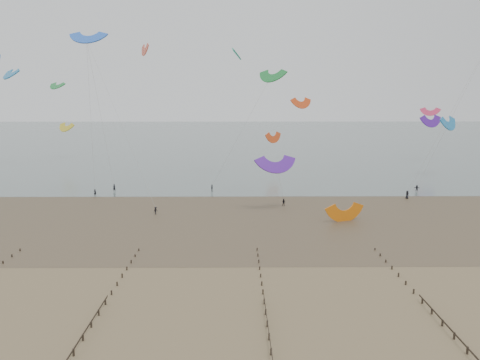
# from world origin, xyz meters

# --- Properties ---
(ground) EXTENTS (500.00, 500.00, 0.00)m
(ground) POSITION_xyz_m (0.00, 0.00, 0.00)
(ground) COLOR brown
(ground) RESTS_ON ground
(sea_and_shore) EXTENTS (500.00, 665.00, 0.03)m
(sea_and_shore) POSITION_xyz_m (-4.08, 34.40, 0.01)
(sea_and_shore) COLOR #475654
(sea_and_shore) RESTS_ON ground
(kitesurfer_lead) EXTENTS (0.61, 0.40, 1.65)m
(kitesurfer_lead) POSITION_xyz_m (-32.21, 51.09, 0.82)
(kitesurfer_lead) COLOR black
(kitesurfer_lead) RESTS_ON ground
(kitesurfers) EXTENTS (92.47, 23.29, 1.87)m
(kitesurfers) POSITION_xyz_m (19.65, 48.71, 0.83)
(kitesurfers) COLOR black
(kitesurfers) RESTS_ON ground
(grounded_kite) EXTENTS (8.19, 7.29, 3.73)m
(grounded_kite) POSITION_xyz_m (21.13, 28.62, 0.00)
(grounded_kite) COLOR orange
(grounded_kite) RESTS_ON ground
(kites_airborne) EXTENTS (260.79, 94.24, 36.57)m
(kites_airborne) POSITION_xyz_m (-14.61, 88.01, 20.31)
(kites_airborne) COLOR #FF3C6C
(kites_airborne) RESTS_ON ground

